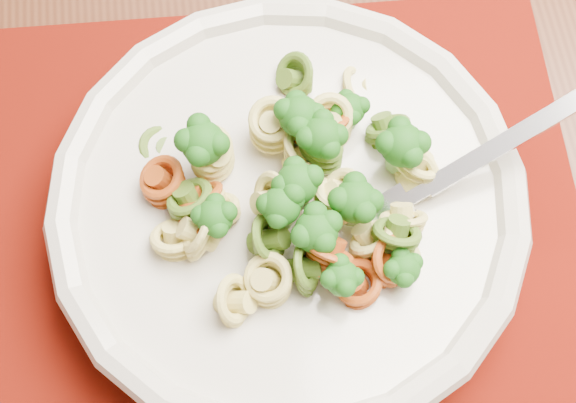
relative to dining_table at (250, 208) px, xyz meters
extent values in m
cube|color=#4C3219|center=(0.32, 0.47, -0.61)|extent=(4.00, 4.00, 0.01)
cube|color=#4D2715|center=(0.00, 0.00, 0.09)|extent=(1.24, 0.81, 0.04)
cube|color=#5A0C03|center=(0.01, -0.05, 0.11)|extent=(0.42, 0.33, 0.00)
cylinder|color=beige|center=(0.02, -0.06, 0.12)|extent=(0.12, 0.12, 0.01)
cylinder|color=beige|center=(0.02, -0.06, 0.14)|extent=(0.27, 0.27, 0.03)
torus|color=beige|center=(0.02, -0.06, 0.16)|extent=(0.29, 0.29, 0.02)
camera|label=1|loc=(0.00, -0.24, 0.59)|focal=50.00mm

